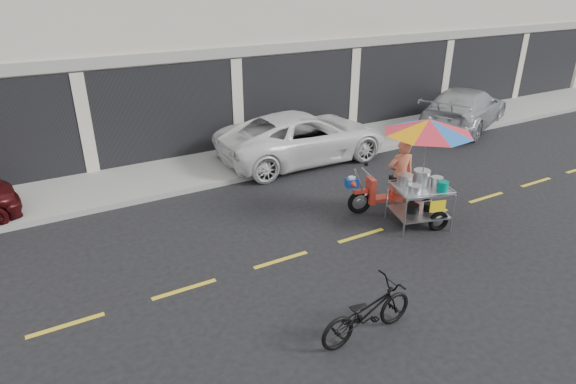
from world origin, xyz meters
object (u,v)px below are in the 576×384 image
silver_pickup (465,108)px  food_vendor_rig (416,155)px  white_pickup (303,137)px  near_bicycle (367,312)px

silver_pickup → food_vendor_rig: size_ratio=2.01×
white_pickup → near_bicycle: (-3.24, -7.28, -0.28)m
near_bicycle → food_vendor_rig: bearing=-53.6°
silver_pickup → food_vendor_rig: 8.21m
near_bicycle → silver_pickup: bearing=-56.8°
white_pickup → near_bicycle: bearing=156.6°
near_bicycle → food_vendor_rig: size_ratio=0.69×
white_pickup → food_vendor_rig: bearing=-177.5°
white_pickup → food_vendor_rig: (0.15, -4.56, 0.84)m
silver_pickup → near_bicycle: 12.51m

